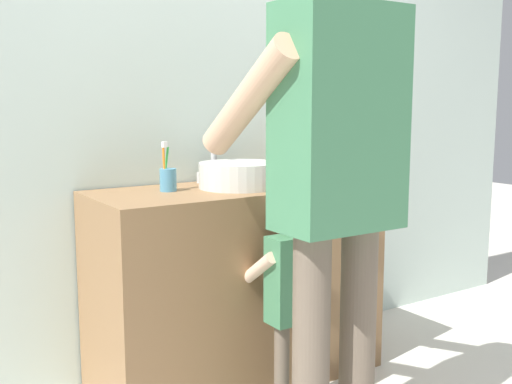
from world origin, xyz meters
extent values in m
cube|color=silver|center=(0.00, 0.62, 1.35)|extent=(4.40, 0.08, 2.70)
cube|color=olive|center=(0.00, 0.30, 0.44)|extent=(1.28, 0.54, 0.88)
cylinder|color=silver|center=(0.00, 0.28, 0.94)|extent=(0.36, 0.36, 0.11)
cylinder|color=#B1B1AD|center=(0.00, 0.28, 0.94)|extent=(0.29, 0.29, 0.09)
cylinder|color=#B7BABF|center=(0.00, 0.51, 0.97)|extent=(0.03, 0.03, 0.18)
cylinder|color=#B7BABF|center=(0.00, 0.45, 1.05)|extent=(0.02, 0.12, 0.02)
cylinder|color=#B7BABF|center=(-0.07, 0.51, 0.91)|extent=(0.04, 0.04, 0.05)
cylinder|color=#B7BABF|center=(0.07, 0.51, 0.91)|extent=(0.04, 0.04, 0.05)
cylinder|color=#4C8EB2|center=(-0.31, 0.35, 0.93)|extent=(0.07, 0.07, 0.09)
cylinder|color=orange|center=(-0.32, 0.35, 0.98)|extent=(0.01, 0.02, 0.17)
cube|color=white|center=(-0.32, 0.35, 1.08)|extent=(0.01, 0.02, 0.02)
cylinder|color=green|center=(-0.31, 0.37, 0.98)|extent=(0.04, 0.01, 0.17)
cube|color=white|center=(-0.31, 0.37, 1.08)|extent=(0.01, 0.02, 0.02)
cylinder|color=#6B5B4C|center=(-0.05, -0.11, 0.20)|extent=(0.06, 0.06, 0.40)
cylinder|color=#6B5B4C|center=(0.05, -0.11, 0.20)|extent=(0.06, 0.06, 0.40)
cube|color=#427F56|center=(0.00, -0.11, 0.57)|extent=(0.20, 0.11, 0.34)
sphere|color=beige|center=(0.00, -0.11, 0.81)|extent=(0.11, 0.11, 0.11)
cylinder|color=beige|center=(-0.11, -0.02, 0.60)|extent=(0.05, 0.24, 0.19)
cylinder|color=beige|center=(0.11, -0.02, 0.60)|extent=(0.05, 0.24, 0.19)
cylinder|color=#6B5B4C|center=(-0.17, -0.44, 0.42)|extent=(0.13, 0.13, 0.83)
cylinder|color=#6B5B4C|center=(0.04, -0.44, 0.42)|extent=(0.13, 0.13, 0.83)
cube|color=#427F56|center=(-0.06, -0.44, 1.20)|extent=(0.42, 0.24, 0.72)
cylinder|color=#D8A884|center=(-0.29, -0.25, 1.26)|extent=(0.10, 0.50, 0.39)
cylinder|color=#D8A884|center=(0.17, -0.25, 1.26)|extent=(0.10, 0.50, 0.39)
cylinder|color=orange|center=(0.17, -0.06, 1.07)|extent=(0.01, 0.14, 0.03)
cube|color=white|center=(0.17, 0.02, 1.08)|extent=(0.01, 0.02, 0.02)
camera|label=1|loc=(-1.37, -1.94, 1.25)|focal=42.55mm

